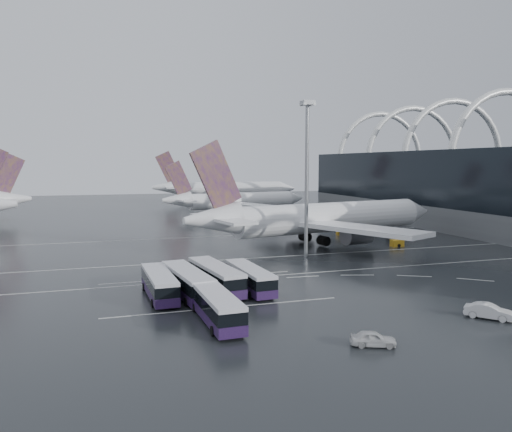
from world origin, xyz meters
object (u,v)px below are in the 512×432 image
object	(u,v)px
gse_cart_belly_a	(397,243)
floodlight_mast	(307,160)
bus_row_far_a	(216,305)
gse_cart_belly_b	(395,234)
van_curve_b	(373,339)
gse_cart_belly_e	(341,233)
bus_row_near_c	(216,277)
bus_row_near_d	(250,278)
gse_cart_belly_d	(410,236)
airliner_gate_b	(234,201)
airliner_gate_c	(223,190)
bus_row_near_b	(187,282)
van_curve_c	(489,311)
bus_row_near_a	(159,284)
airliner_main	(319,219)

from	to	relation	value
gse_cart_belly_a	floodlight_mast	bearing A→B (deg)	-168.58
bus_row_far_a	gse_cart_belly_b	world-z (taller)	bus_row_far_a
van_curve_b	gse_cart_belly_e	bearing A→B (deg)	-2.48
gse_cart_belly_e	bus_row_near_c	bearing A→B (deg)	-133.73
van_curve_b	gse_cart_belly_b	world-z (taller)	van_curve_b
bus_row_near_d	gse_cart_belly_d	xyz separation A→B (m)	(47.67, 33.53, -1.19)
airliner_gate_b	floodlight_mast	size ratio (longest dim) A/B	1.83
airliner_gate_c	bus_row_near_b	bearing A→B (deg)	-100.89
gse_cart_belly_a	gse_cart_belly_d	bearing A→B (deg)	44.50
gse_cart_belly_e	floodlight_mast	bearing A→B (deg)	-129.56
van_curve_c	floodlight_mast	distance (m)	42.98
bus_row_near_c	bus_row_near_d	world-z (taller)	bus_row_near_c
bus_row_near_b	gse_cart_belly_d	world-z (taller)	bus_row_near_b
bus_row_near_a	bus_row_near_c	distance (m)	7.55
airliner_gate_c	bus_row_near_d	xyz separation A→B (m)	(-32.29, -146.11, -3.79)
bus_row_near_b	bus_row_near_c	xyz separation A→B (m)	(4.03, 1.72, -0.00)
bus_row_near_a	van_curve_b	world-z (taller)	bus_row_near_a
floodlight_mast	van_curve_c	bearing A→B (deg)	-83.67
gse_cart_belly_e	airliner_gate_c	bearing A→B (deg)	91.62
airliner_gate_b	van_curve_b	distance (m)	120.02
bus_row_near_c	van_curve_b	xyz separation A→B (m)	(9.18, -24.01, -1.15)
gse_cart_belly_a	gse_cart_belly_b	distance (m)	13.76
gse_cart_belly_a	gse_cart_belly_e	world-z (taller)	gse_cart_belly_a
floodlight_mast	gse_cart_belly_b	distance (m)	37.16
airliner_gate_c	van_curve_c	distance (m)	165.92
airliner_main	bus_row_near_c	distance (m)	42.65
van_curve_b	bus_row_near_b	bearing A→B (deg)	53.09
airliner_gate_b	gse_cart_belly_e	distance (m)	54.52
gse_cart_belly_b	gse_cart_belly_e	bearing A→B (deg)	148.78
bus_row_far_a	van_curve_b	xyz separation A→B (m)	(12.11, -11.27, -1.05)
airliner_gate_c	bus_row_near_c	distance (m)	149.47
van_curve_b	airliner_main	bearing A→B (deg)	2.63
airliner_gate_c	van_curve_b	distance (m)	171.16
bus_row_near_b	floodlight_mast	world-z (taller)	floodlight_mast
gse_cart_belly_d	van_curve_b	bearing A→B (deg)	-127.22
airliner_main	gse_cart_belly_d	xyz separation A→B (m)	(22.94, 1.23, -4.73)
bus_row_far_a	van_curve_c	xyz separation A→B (m)	(28.25, -7.85, -0.95)
airliner_gate_b	bus_row_near_c	bearing A→B (deg)	-116.45
bus_row_near_b	bus_row_near_d	size ratio (longest dim) A/B	1.10
bus_row_far_a	gse_cart_belly_e	xyz separation A→B (m)	(42.43, 54.04, -1.19)
airliner_gate_b	van_curve_b	xyz separation A→B (m)	(-18.87, -118.47, -3.69)
bus_row_near_b	van_curve_b	bearing A→B (deg)	-156.30
airliner_gate_c	bus_row_far_a	size ratio (longest dim) A/B	4.70
van_curve_c	gse_cart_belly_d	xyz separation A→B (m)	(26.63, 52.89, -0.30)
gse_cart_belly_a	gse_cart_belly_d	xyz separation A→B (m)	(9.21, 9.05, -0.17)
bus_row_near_c	bus_row_far_a	distance (m)	13.07
bus_row_near_c	airliner_gate_c	bearing A→B (deg)	-21.85
airliner_gate_c	bus_row_near_a	size ratio (longest dim) A/B	4.76
airliner_main	floodlight_mast	xyz separation A→B (m)	(-8.06, -12.23, 12.09)
bus_row_far_a	floodlight_mast	size ratio (longest dim) A/B	0.48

